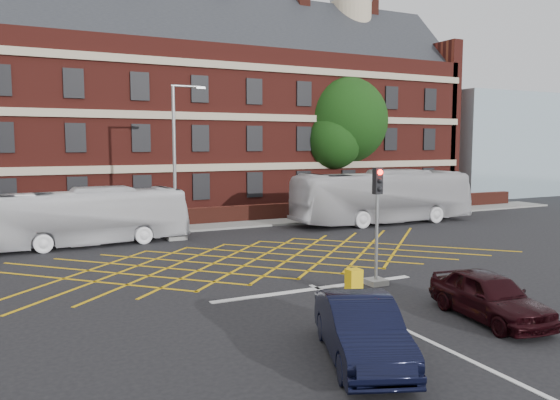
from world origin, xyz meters
name	(u,v)px	position (x,y,z in m)	size (l,w,h in m)	color
ground	(275,268)	(0.00, 0.00, 0.00)	(120.00, 120.00, 0.00)	black
victorian_building	(153,108)	(0.25, 22.00, 7.84)	(51.00, 12.17, 20.40)	#561B16
boundary_wall	(185,217)	(0.00, 13.00, 0.55)	(56.00, 0.50, 1.10)	#4D1C14
far_pavement	(190,227)	(0.00, 12.00, 0.06)	(60.00, 3.00, 0.12)	slate
glass_block	(487,145)	(34.00, 21.00, 5.00)	(14.00, 10.00, 10.00)	#99B2BF
box_junction_hatching	(256,259)	(0.00, 2.00, 0.01)	(11.50, 0.12, 0.02)	#CC990C
stop_line	(318,288)	(0.00, -3.50, 0.01)	(8.00, 0.30, 0.02)	silver
centre_line	(448,350)	(0.00, -10.00, 0.01)	(0.15, 14.00, 0.02)	silver
bus_left	(83,217)	(-6.49, 8.88, 1.45)	(2.44, 10.44, 2.91)	silver
bus_right	(383,197)	(11.81, 8.56, 1.72)	(2.88, 12.32, 3.43)	#BDBCC1
car_navy	(361,329)	(-2.30, -9.53, 0.75)	(1.59, 4.55, 1.50)	black
car_maroon	(489,296)	(2.80, -8.66, 0.71)	(1.68, 4.18, 1.42)	black
deciduous_tree	(344,127)	(14.17, 16.98, 6.49)	(7.32, 6.92, 10.44)	black
traffic_light_near	(377,237)	(2.21, -3.94, 1.76)	(0.70, 0.70, 4.27)	slate
street_lamp	(176,188)	(-1.75, 8.60, 2.77)	(2.25, 1.00, 8.23)	slate
utility_cabinet	(354,282)	(0.69, -4.75, 0.45)	(0.48, 0.43, 0.90)	#E6B50D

